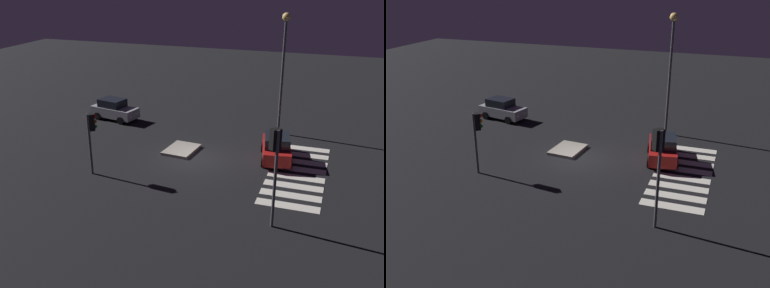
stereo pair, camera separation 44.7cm
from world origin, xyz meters
TOP-DOWN VIEW (x-y plane):
  - ground_plane at (0.00, 0.00)m, footprint 80.00×80.00m
  - traffic_island at (1.02, 1.08)m, footprint 2.57×2.03m
  - car_silver at (5.48, 8.32)m, footprint 2.28×3.90m
  - car_red at (1.55, -4.95)m, footprint 4.03×2.34m
  - traffic_light_south at (-6.08, -5.92)m, footprint 0.54×0.54m
  - traffic_light_west at (-3.79, 4.63)m, footprint 0.54×0.53m
  - street_lamp at (6.40, -4.33)m, footprint 0.56×0.56m
  - crosswalk_near at (0.00, -6.45)m, footprint 8.75×3.20m

SIDE VIEW (x-z plane):
  - ground_plane at x=0.00m, z-range 0.00..0.00m
  - crosswalk_near at x=0.00m, z-range 0.00..0.02m
  - traffic_island at x=1.02m, z-range 0.00..0.18m
  - car_silver at x=5.48m, z-range -0.01..1.60m
  - car_red at x=1.55m, z-range -0.02..1.66m
  - traffic_light_west at x=-3.79m, z-range 0.93..4.54m
  - traffic_light_south at x=-6.08m, z-range 1.21..5.93m
  - street_lamp at x=6.40m, z-range 1.45..9.85m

